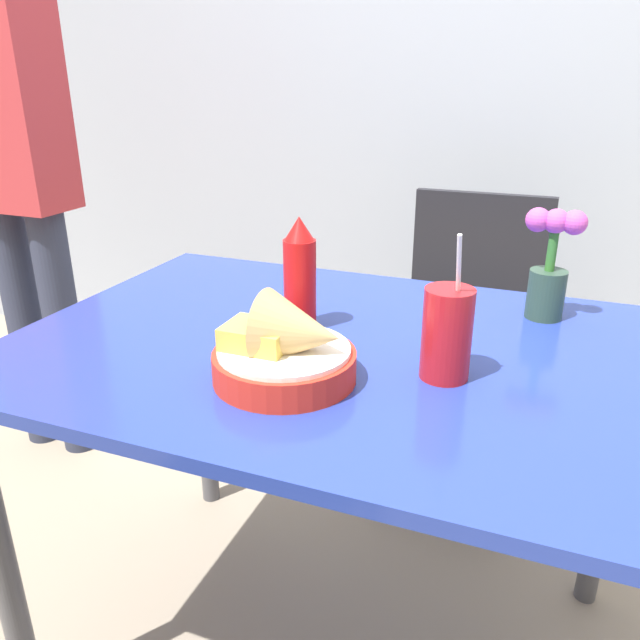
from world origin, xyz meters
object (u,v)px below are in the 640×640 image
chair_far_window (470,317)px  drink_cup (447,337)px  food_basket (289,350)px  person_standing (13,154)px  flower_vase (550,267)px  ketchup_bottle (300,275)px

chair_far_window → drink_cup: bearing=-85.3°
food_basket → person_standing: (-1.15, 0.60, 0.18)m
drink_cup → flower_vase: (0.13, 0.33, 0.03)m
ketchup_bottle → person_standing: size_ratio=0.13×
chair_far_window → drink_cup: drink_cup is taller
ketchup_bottle → person_standing: (-1.08, 0.40, 0.13)m
flower_vase → person_standing: (-1.51, 0.17, 0.13)m
ketchup_bottle → chair_far_window: bearing=73.4°
drink_cup → flower_vase: drink_cup is taller
food_basket → ketchup_bottle: bearing=108.5°
chair_far_window → food_basket: food_basket is taller
food_basket → person_standing: bearing=152.2°
chair_far_window → person_standing: person_standing is taller
chair_far_window → person_standing: size_ratio=0.52×
drink_cup → ketchup_bottle: bearing=160.2°
ketchup_bottle → flower_vase: size_ratio=0.99×
person_standing → food_basket: bearing=-27.8°
ketchup_bottle → flower_vase: 0.49m
food_basket → ketchup_bottle: size_ratio=1.06×
chair_far_window → drink_cup: size_ratio=3.58×
chair_far_window → ketchup_bottle: (-0.22, -0.75, 0.33)m
ketchup_bottle → person_standing: 1.16m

